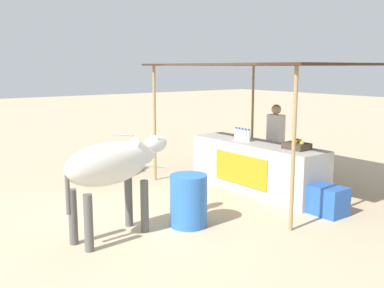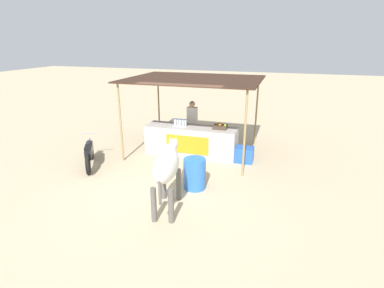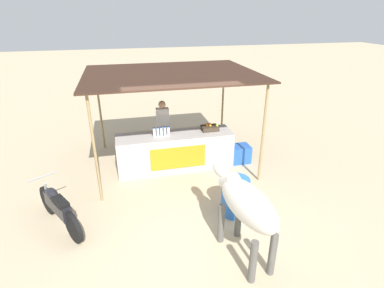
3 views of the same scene
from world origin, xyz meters
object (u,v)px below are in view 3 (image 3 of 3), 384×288
object	(u,v)px
cooler_box	(239,154)
motorcycle_parked	(58,207)
water_barrel	(235,196)
cow	(246,204)
stall_counter	(175,151)
fruit_crate	(210,128)
vendor_behind_counter	(163,129)

from	to	relation	value
cooler_box	motorcycle_parked	xyz separation A→B (m)	(-4.40, -1.71, 0.19)
water_barrel	cow	bearing A→B (deg)	-104.51
cooler_box	stall_counter	bearing A→B (deg)	176.84
cooler_box	water_barrel	xyz separation A→B (m)	(-0.94, -2.14, 0.16)
cooler_box	water_barrel	world-z (taller)	water_barrel
fruit_crate	motorcycle_parked	bearing A→B (deg)	-152.57
fruit_crate	cow	xyz separation A→B (m)	(-0.43, -3.41, 0.00)
stall_counter	cow	size ratio (longest dim) A/B	1.62
motorcycle_parked	vendor_behind_counter	bearing A→B (deg)	46.43
stall_counter	motorcycle_parked	distance (m)	3.20
cooler_box	cow	world-z (taller)	cow
cow	motorcycle_parked	bearing A→B (deg)	153.95
water_barrel	cow	xyz separation A→B (m)	(-0.29, -1.12, 0.63)
water_barrel	cow	size ratio (longest dim) A/B	0.43
vendor_behind_counter	cow	world-z (taller)	vendor_behind_counter
fruit_crate	stall_counter	bearing A→B (deg)	-176.77
stall_counter	cow	bearing A→B (deg)	-81.06
cow	cooler_box	bearing A→B (deg)	69.31
fruit_crate	motorcycle_parked	distance (m)	4.09
stall_counter	cooler_box	bearing A→B (deg)	-3.16
stall_counter	fruit_crate	xyz separation A→B (m)	(0.96, 0.05, 0.55)
fruit_crate	motorcycle_parked	world-z (taller)	fruit_crate
cooler_box	cow	distance (m)	3.57
stall_counter	vendor_behind_counter	xyz separation A→B (m)	(-0.20, 0.75, 0.37)
vendor_behind_counter	water_barrel	xyz separation A→B (m)	(1.01, -2.99, -0.45)
vendor_behind_counter	water_barrel	distance (m)	3.19
water_barrel	motorcycle_parked	size ratio (longest dim) A/B	0.51
cow	water_barrel	bearing A→B (deg)	75.49
vendor_behind_counter	stall_counter	bearing A→B (deg)	-75.30
water_barrel	motorcycle_parked	xyz separation A→B (m)	(-3.45, 0.43, 0.03)
water_barrel	fruit_crate	bearing A→B (deg)	86.55
cooler_box	water_barrel	size ratio (longest dim) A/B	0.75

